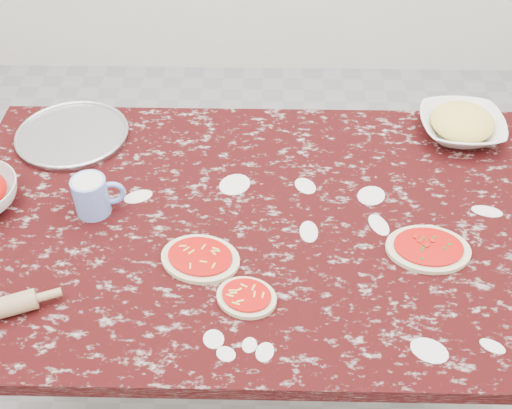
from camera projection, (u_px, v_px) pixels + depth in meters
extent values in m
plane|color=gray|center=(256.00, 376.00, 2.17)|extent=(4.00, 4.00, 0.00)
cube|color=black|center=(256.00, 224.00, 1.68)|extent=(1.60, 1.00, 0.04)
cube|color=#A67C5E|center=(256.00, 240.00, 1.72)|extent=(1.50, 0.90, 0.08)
cylinder|color=#A67C5E|center=(55.00, 213.00, 2.25)|extent=(0.07, 0.07, 0.71)
cylinder|color=#A67C5E|center=(464.00, 218.00, 2.23)|extent=(0.07, 0.07, 0.71)
cylinder|color=#B2B2B7|center=(73.00, 135.00, 1.92)|extent=(0.43, 0.43, 0.01)
imported|color=white|center=(461.00, 127.00, 1.91)|extent=(0.25, 0.25, 0.06)
cylinder|color=#7591E9|center=(91.00, 196.00, 1.65)|extent=(0.09, 0.09, 0.11)
torus|color=#7591E9|center=(112.00, 193.00, 1.66)|extent=(0.08, 0.03, 0.07)
cylinder|color=silver|center=(88.00, 185.00, 1.62)|extent=(0.07, 0.07, 0.01)
ellipsoid|color=beige|center=(200.00, 259.00, 1.55)|extent=(0.23, 0.20, 0.01)
ellipsoid|color=red|center=(200.00, 257.00, 1.55)|extent=(0.19, 0.16, 0.00)
ellipsoid|color=beige|center=(247.00, 298.00, 1.46)|extent=(0.17, 0.15, 0.01)
ellipsoid|color=red|center=(247.00, 295.00, 1.46)|extent=(0.14, 0.13, 0.00)
ellipsoid|color=beige|center=(428.00, 249.00, 1.57)|extent=(0.22, 0.17, 0.01)
ellipsoid|color=red|center=(429.00, 247.00, 1.57)|extent=(0.18, 0.14, 0.00)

